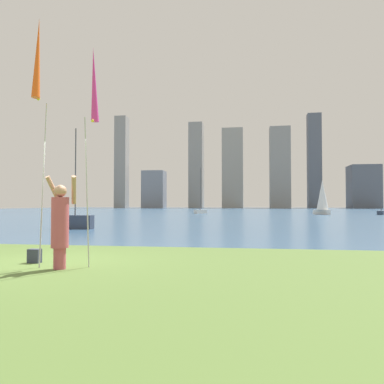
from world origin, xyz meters
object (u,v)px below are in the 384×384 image
Objects in this scene: bag at (35,256)px; sailboat_0 at (75,221)px; person at (60,223)px; sailboat_2 at (381,212)px; sailboat_5 at (201,211)px; kite_flag_left at (38,63)px; sailboat_4 at (322,197)px; kite_flag_right at (94,89)px.

sailboat_0 is (-4.19, 10.53, 0.25)m from bag.
sailboat_2 is at bearing 81.50° from person.
sailboat_5 reaches higher than sailboat_0.
kite_flag_left is 0.83× the size of sailboat_5.
sailboat_4 is (-6.67, -0.56, 1.81)m from sailboat_2.
kite_flag_right is 3.71m from bag.
person is 3.13m from kite_flag_left.
kite_flag_right is at bearing -7.30° from bag.
sailboat_4 is (16.88, 28.89, 1.67)m from sailboat_0.
sailboat_0 is (-5.09, 11.16, -0.48)m from person.
kite_flag_left is 16.76× the size of bag.
sailboat_5 is at bearing 93.30° from kite_flag_left.
sailboat_0 is at bearing 111.68° from bag.
sailboat_5 is at bearing 94.62° from kite_flag_right.
sailboat_4 reaches higher than sailboat_2.
kite_flag_right is 15.21× the size of bag.
person is 0.53× the size of sailboat_2.
sailboat_5 is at bearing 109.88° from person.
kite_flag_right is at bearing 60.47° from person.
sailboat_0 is 30.76m from sailboat_5.
bag is at bearing 172.70° from kite_flag_right.
bag is (-1.37, 0.18, -3.44)m from kite_flag_right.
sailboat_4 is at bearing 59.71° from sailboat_0.
person is 41.94m from sailboat_5.
sailboat_0 is at bearing 130.47° from person.
kite_flag_left is at bearing -154.68° from person.
bag is 11.33m from sailboat_0.
person is 0.36× the size of sailboat_0.
sailboat_2 is at bearing 51.35° from sailboat_0.
sailboat_4 is 0.97× the size of sailboat_5.
kite_flag_right is 0.75× the size of sailboat_5.
sailboat_4 reaches higher than sailboat_0.
kite_flag_right is 41.65m from sailboat_5.
kite_flag_left reaches higher than bag.
sailboat_5 is (-3.34, 41.38, -3.24)m from kite_flag_right.
person is at bearing -135.47° from kite_flag_right.
sailboat_0 is at bearing -120.29° from sailboat_4.
sailboat_5 reaches higher than bag.
sailboat_0 is 0.85× the size of sailboat_5.
person is at bearing -34.83° from bag.
sailboat_5 reaches higher than sailboat_4.
kite_flag_right reaches higher than person.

